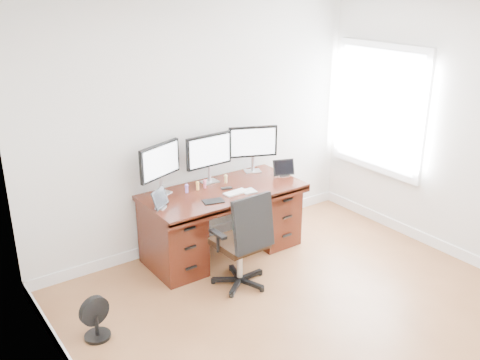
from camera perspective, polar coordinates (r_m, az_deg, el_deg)
ground at (r=4.73m, az=10.98°, el=-16.23°), size 4.50×4.50×0.00m
back_wall at (r=5.75m, az=-4.34°, el=5.91°), size 4.00×0.10×2.70m
desk at (r=5.73m, az=-1.91°, el=-4.17°), size 1.70×0.80×0.75m
office_chair at (r=5.17m, az=0.28°, el=-8.11°), size 0.57×0.54×0.98m
floor_fan at (r=4.71m, az=-15.13°, el=-14.10°), size 0.26×0.22×0.38m
monitor_left at (r=5.41m, az=-8.53°, el=1.84°), size 0.53×0.23×0.53m
monitor_center at (r=5.67m, az=-3.32°, el=2.95°), size 0.55×0.15×0.53m
monitor_right at (r=5.98m, az=1.39°, el=3.93°), size 0.52×0.24×0.53m
tablet_left at (r=5.15m, az=-8.49°, el=-2.10°), size 0.23×0.20×0.19m
tablet_right at (r=5.94m, az=4.73°, el=1.20°), size 0.25×0.15×0.19m
keyboard at (r=5.48m, az=-0.47°, el=-1.34°), size 0.26×0.12×0.01m
trackpad at (r=5.52m, az=0.94°, el=-1.19°), size 0.15×0.15×0.01m
drawing_tablet at (r=5.28m, az=-2.87°, el=-2.27°), size 0.23×0.17×0.01m
phone at (r=5.60m, az=-1.44°, el=-0.87°), size 0.13×0.09×0.01m
figurine_purple at (r=5.50m, az=-5.71°, el=-0.83°), size 0.04×0.04×0.10m
figurine_orange at (r=5.56m, az=-4.54°, el=-0.54°), size 0.04×0.04×0.10m
figurine_pink at (r=5.60m, az=-3.78°, el=-0.36°), size 0.04×0.04×0.10m
figurine_yellow at (r=5.74m, az=-1.53°, el=0.19°), size 0.04×0.04×0.10m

